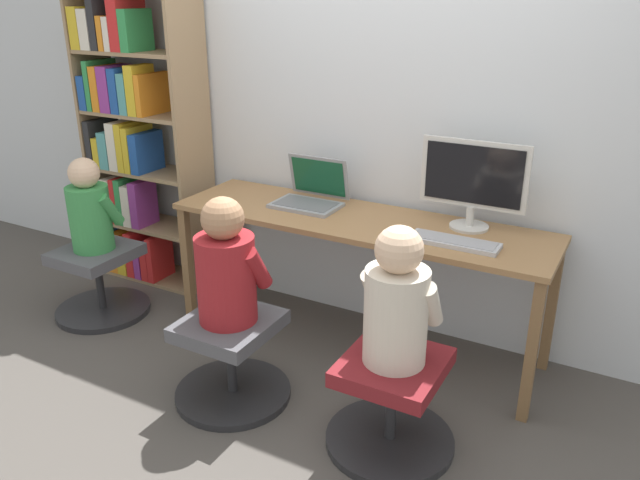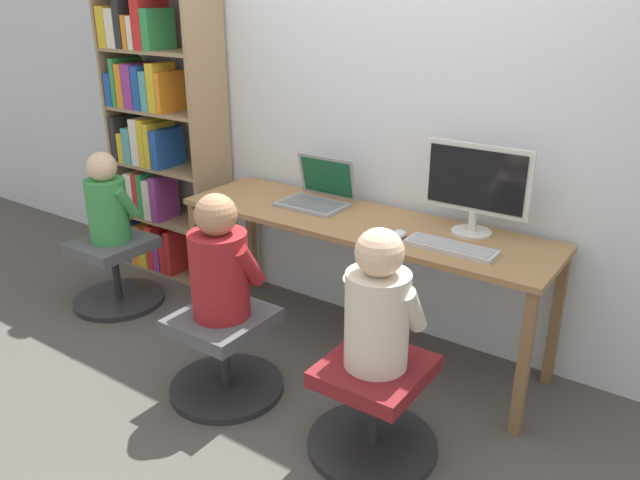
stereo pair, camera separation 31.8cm
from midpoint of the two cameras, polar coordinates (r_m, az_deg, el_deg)
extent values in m
plane|color=#4C4742|center=(3.46, -1.58, -11.52)|extent=(14.00, 14.00, 0.00)
cube|color=silver|center=(3.51, 3.65, 11.96)|extent=(10.00, 0.05, 2.60)
cube|color=olive|center=(3.35, 0.81, 1.69)|extent=(2.09, 0.58, 0.03)
cube|color=brown|center=(3.85, -14.34, -2.33)|extent=(0.05, 0.05, 0.73)
cube|color=brown|center=(2.99, 15.89, -9.96)|extent=(0.05, 0.05, 0.73)
cube|color=brown|center=(4.20, -9.76, 0.09)|extent=(0.05, 0.05, 0.73)
cube|color=brown|center=(3.42, 17.93, -5.93)|extent=(0.05, 0.05, 0.73)
cylinder|color=beige|center=(3.26, 10.77, 1.18)|extent=(0.20, 0.20, 0.01)
cylinder|color=beige|center=(3.24, 10.84, 2.13)|extent=(0.04, 0.04, 0.10)
cube|color=beige|center=(3.18, 11.12, 5.88)|extent=(0.54, 0.02, 0.34)
cube|color=black|center=(3.17, 11.06, 5.83)|extent=(0.49, 0.01, 0.29)
cube|color=gray|center=(3.53, -3.89, 3.14)|extent=(0.38, 0.25, 0.02)
cube|color=slate|center=(3.52, -3.89, 3.32)|extent=(0.33, 0.19, 0.00)
cube|color=gray|center=(3.61, -2.65, 5.79)|extent=(0.38, 0.06, 0.24)
cube|color=#144C2D|center=(3.60, -2.70, 5.75)|extent=(0.33, 0.05, 0.21)
cube|color=#B2B2B7|center=(3.03, 9.26, -0.26)|extent=(0.43, 0.14, 0.02)
cube|color=#97979C|center=(3.03, 9.28, -0.03)|extent=(0.40, 0.11, 0.00)
ellipsoid|color=silver|center=(3.12, 4.43, 0.74)|extent=(0.07, 0.11, 0.04)
cylinder|color=#262628|center=(2.95, 3.16, -17.86)|extent=(0.58, 0.58, 0.04)
cylinder|color=#262628|center=(2.83, 3.24, -15.01)|extent=(0.05, 0.05, 0.33)
cube|color=maroon|center=(2.72, 3.33, -11.62)|extent=(0.42, 0.45, 0.07)
cylinder|color=#262628|center=(3.28, -10.77, -13.61)|extent=(0.58, 0.58, 0.04)
cylinder|color=#262628|center=(3.18, -11.01, -10.91)|extent=(0.05, 0.05, 0.33)
cube|color=#4C4C51|center=(3.08, -11.28, -7.76)|extent=(0.42, 0.45, 0.07)
cylinder|color=beige|center=(2.59, 3.45, -7.09)|extent=(0.27, 0.27, 0.42)
sphere|color=beige|center=(2.46, 3.61, -0.96)|extent=(0.20, 0.20, 0.20)
cylinder|color=beige|center=(2.66, 1.57, -4.75)|extent=(0.07, 0.18, 0.24)
cylinder|color=beige|center=(2.57, 6.64, -5.94)|extent=(0.07, 0.18, 0.24)
cylinder|color=maroon|center=(2.96, -11.62, -3.60)|extent=(0.28, 0.28, 0.42)
sphere|color=#A87A56|center=(2.85, -12.08, 1.89)|extent=(0.20, 0.20, 0.20)
cylinder|color=maroon|center=(3.06, -12.88, -1.59)|extent=(0.08, 0.19, 0.24)
cylinder|color=maroon|center=(2.90, -8.94, -2.61)|extent=(0.08, 0.19, 0.24)
cube|color=#997A56|center=(4.66, -21.32, 8.83)|extent=(0.02, 0.34, 1.94)
cube|color=#997A56|center=(4.08, -13.63, 8.00)|extent=(0.02, 0.34, 1.94)
cube|color=#997A56|center=(4.66, -16.40, -3.03)|extent=(0.80, 0.33, 0.02)
cube|color=#997A56|center=(4.52, -16.91, 1.38)|extent=(0.80, 0.33, 0.02)
cube|color=#997A56|center=(4.40, -17.45, 6.05)|extent=(0.80, 0.33, 0.02)
cube|color=#997A56|center=(4.32, -18.02, 10.92)|extent=(0.80, 0.33, 0.02)
cube|color=#997A56|center=(4.27, -18.64, 15.94)|extent=(0.80, 0.33, 0.02)
cube|color=#1E4C9E|center=(4.83, -19.85, -0.53)|extent=(0.06, 0.28, 0.29)
cube|color=orange|center=(4.77, -19.31, -0.81)|extent=(0.09, 0.25, 0.28)
cube|color=gold|center=(4.72, -18.51, -1.24)|extent=(0.08, 0.26, 0.23)
cube|color=red|center=(4.65, -17.78, -0.90)|extent=(0.07, 0.29, 0.32)
cube|color=#8C338C|center=(4.60, -17.55, -1.67)|extent=(0.06, 0.20, 0.25)
cube|color=red|center=(4.57, -16.66, -1.59)|extent=(0.06, 0.27, 0.26)
cube|color=red|center=(4.51, -16.40, -1.51)|extent=(0.05, 0.22, 0.32)
cube|color=#1E4C9E|center=(4.71, -20.32, 3.38)|extent=(0.08, 0.28, 0.22)
cube|color=silver|center=(4.64, -19.78, 3.68)|extent=(0.08, 0.26, 0.30)
cube|color=red|center=(4.57, -19.34, 3.58)|extent=(0.04, 0.23, 0.31)
cube|color=#2D8C47|center=(4.54, -18.93, 3.50)|extent=(0.05, 0.23, 0.32)
cube|color=silver|center=(4.51, -18.15, 3.26)|extent=(0.07, 0.27, 0.28)
cube|color=#8C338C|center=(4.43, -17.83, 3.20)|extent=(0.07, 0.20, 0.31)
cube|color=#262628|center=(4.61, -21.16, 8.40)|extent=(0.05, 0.27, 0.31)
cube|color=gold|center=(4.56, -20.89, 7.60)|extent=(0.05, 0.20, 0.20)
cube|color=teal|center=(4.53, -19.95, 7.91)|extent=(0.08, 0.28, 0.24)
cube|color=silver|center=(4.43, -19.61, 8.15)|extent=(0.08, 0.21, 0.31)
cube|color=gold|center=(4.40, -18.71, 8.18)|extent=(0.05, 0.27, 0.32)
cube|color=gold|center=(4.36, -18.31, 7.96)|extent=(0.05, 0.24, 0.30)
cube|color=#1E4C9E|center=(4.32, -17.64, 7.66)|extent=(0.07, 0.25, 0.26)
cube|color=#1E4C9E|center=(4.53, -21.98, 12.45)|extent=(0.06, 0.21, 0.22)
cube|color=#2D8C47|center=(4.49, -21.36, 13.09)|extent=(0.04, 0.25, 0.32)
cube|color=orange|center=(4.46, -20.67, 12.92)|extent=(0.06, 0.28, 0.28)
cube|color=#8C338C|center=(4.39, -20.15, 12.88)|extent=(0.09, 0.24, 0.29)
cube|color=#1E4C9E|center=(4.33, -19.32, 12.83)|extent=(0.07, 0.26, 0.28)
cube|color=teal|center=(4.27, -18.74, 12.61)|extent=(0.06, 0.23, 0.25)
cube|color=gold|center=(4.20, -18.25, 12.90)|extent=(0.07, 0.19, 0.31)
cube|color=orange|center=(4.19, -17.19, 12.64)|extent=(0.04, 0.28, 0.25)
cube|color=gold|center=(4.50, -22.42, 17.51)|extent=(0.08, 0.26, 0.26)
cube|color=silver|center=(4.44, -21.56, 17.51)|extent=(0.08, 0.28, 0.24)
cube|color=#262628|center=(4.38, -20.91, 17.95)|extent=(0.06, 0.28, 0.30)
cube|color=orange|center=(4.32, -20.60, 17.30)|extent=(0.04, 0.21, 0.21)
cube|color=silver|center=(4.30, -19.92, 17.34)|extent=(0.05, 0.25, 0.20)
cube|color=red|center=(4.24, -19.39, 18.22)|extent=(0.08, 0.25, 0.33)
cube|color=#2D8C47|center=(4.18, -18.69, 17.71)|extent=(0.07, 0.23, 0.25)
cylinder|color=#262628|center=(4.26, -21.24, -6.00)|extent=(0.58, 0.58, 0.04)
cylinder|color=#262628|center=(4.18, -21.57, -3.76)|extent=(0.05, 0.05, 0.33)
cube|color=#4C4C51|center=(4.11, -21.96, -1.24)|extent=(0.42, 0.45, 0.07)
cylinder|color=#388C47|center=(4.03, -22.42, 1.82)|extent=(0.25, 0.25, 0.40)
sphere|color=beige|center=(3.95, -22.99, 5.62)|extent=(0.18, 0.18, 0.18)
cylinder|color=#388C47|center=(4.13, -22.97, 3.06)|extent=(0.07, 0.17, 0.22)
cylinder|color=#388C47|center=(3.95, -20.83, 2.59)|extent=(0.07, 0.17, 0.22)
camera|label=1|loc=(0.16, -92.80, -1.12)|focal=35.00mm
camera|label=2|loc=(0.16, 87.20, 1.12)|focal=35.00mm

